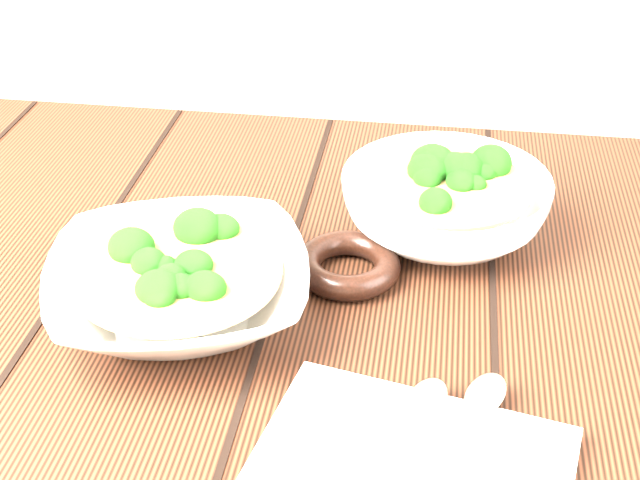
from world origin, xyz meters
TOP-DOWN VIEW (x-y plane):
  - table at (0.00, 0.00)m, footprint 1.20×0.80m
  - soup_bowl_front at (-0.10, -0.03)m, footprint 0.28×0.28m
  - soup_bowl_back at (0.13, 0.14)m, footprint 0.24×0.24m
  - trivet at (0.04, 0.05)m, footprint 0.13×0.13m
  - spoon_left at (0.11, -0.16)m, footprint 0.07×0.18m
  - spoon_right at (0.16, -0.14)m, footprint 0.08×0.18m

SIDE VIEW (x-z plane):
  - table at x=0.00m, z-range 0.26..1.01m
  - trivet at x=0.04m, z-range 0.75..0.77m
  - spoon_left at x=0.11m, z-range 0.76..0.77m
  - spoon_right at x=0.16m, z-range 0.76..0.77m
  - soup_bowl_front at x=-0.10m, z-range 0.75..0.81m
  - soup_bowl_back at x=0.13m, z-range 0.75..0.82m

